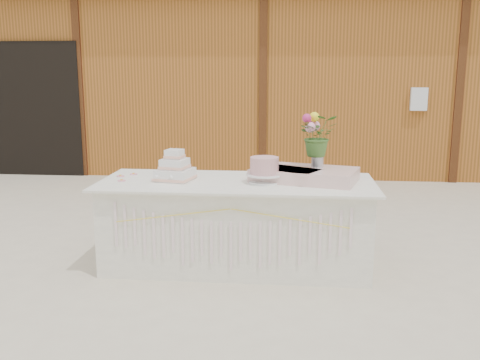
# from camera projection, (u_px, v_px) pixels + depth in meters

# --- Properties ---
(ground) EXTENTS (80.00, 80.00, 0.00)m
(ground) POSITION_uv_depth(u_px,v_px,m) (237.00, 265.00, 4.82)
(ground) COLOR beige
(ground) RESTS_ON ground
(barn) EXTENTS (12.60, 4.60, 3.30)m
(barn) POSITION_uv_depth(u_px,v_px,m) (268.00, 74.00, 10.34)
(barn) COLOR #A15821
(barn) RESTS_ON ground
(cake_table) EXTENTS (2.40, 1.00, 0.77)m
(cake_table) POSITION_uv_depth(u_px,v_px,m) (237.00, 223.00, 4.74)
(cake_table) COLOR white
(cake_table) RESTS_ON ground
(wedding_cake) EXTENTS (0.36, 0.36, 0.27)m
(wedding_cake) POSITION_uv_depth(u_px,v_px,m) (175.00, 170.00, 4.70)
(wedding_cake) COLOR white
(wedding_cake) RESTS_ON cake_table
(pink_cake_stand) EXTENTS (0.31, 0.31, 0.23)m
(pink_cake_stand) POSITION_uv_depth(u_px,v_px,m) (264.00, 169.00, 4.57)
(pink_cake_stand) COLOR white
(pink_cake_stand) RESTS_ON cake_table
(satin_runner) EXTENTS (0.99, 0.73, 0.11)m
(satin_runner) POSITION_uv_depth(u_px,v_px,m) (305.00, 175.00, 4.68)
(satin_runner) COLOR beige
(satin_runner) RESTS_ON cake_table
(flower_vase) EXTENTS (0.11, 0.11, 0.15)m
(flower_vase) POSITION_uv_depth(u_px,v_px,m) (317.00, 159.00, 4.71)
(flower_vase) COLOR #BBBBC0
(flower_vase) RESTS_ON satin_runner
(bouquet) EXTENTS (0.37, 0.33, 0.37)m
(bouquet) POSITION_uv_depth(u_px,v_px,m) (318.00, 130.00, 4.66)
(bouquet) COLOR #3E6729
(bouquet) RESTS_ON flower_vase
(loose_flowers) EXTENTS (0.21, 0.37, 0.02)m
(loose_flowers) POSITION_uv_depth(u_px,v_px,m) (121.00, 177.00, 4.80)
(loose_flowers) COLOR pink
(loose_flowers) RESTS_ON cake_table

